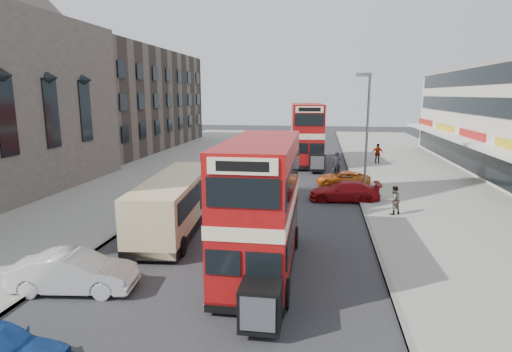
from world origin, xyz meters
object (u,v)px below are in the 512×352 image
Objects in this scene: pedestrian_near at (394,200)px; cyclist at (336,171)px; coach at (176,201)px; car_right_a at (344,191)px; pedestrian_far at (377,153)px; street_lamp at (366,124)px; bus_main at (261,205)px; car_right_b at (343,179)px; car_left_front at (74,272)px; bus_second at (307,134)px.

cyclist is at bearing -103.53° from pedestrian_near.
coach is 2.14× the size of car_right_a.
street_lamp is at bearing -100.09° from pedestrian_far.
cyclist is at bearing -101.33° from bus_main.
coach is 14.52m from car_right_b.
bus_main is 16.35m from car_right_b.
bus_main is 6.99m from car_left_front.
bus_main is 4.74× the size of pedestrian_far.
car_left_front is at bearing 24.22° from bus_main.
bus_main reaches higher than pedestrian_near.
cyclist is (2.70, -7.59, -2.21)m from bus_second.
street_lamp is 1.93× the size of car_left_front.
bus_main reaches higher than car_right_a.
car_right_a is at bearing -41.99° from car_left_front.
car_left_front is at bearing 11.87° from pedestrian_near.
street_lamp reaches higher than car_left_front.
car_right_b is at bearing -102.14° from pedestrian_near.
pedestrian_far is at bearing 163.53° from car_right_a.
car_left_front is (-6.11, -2.81, -1.90)m from bus_main.
coach is 11.19m from car_right_a.
car_left_front is at bearing -123.98° from street_lamp.
street_lamp is 5.10m from car_right_a.
pedestrian_near is 18.08m from pedestrian_far.
street_lamp reaches higher than bus_second.
coach is 2.38× the size of car_right_b.
coach is (-5.72, -21.20, -1.51)m from bus_second.
bus_main is 10.42m from pedestrian_near.
bus_main is 18.30m from cyclist.
car_left_front is 32.08m from pedestrian_far.
bus_main reaches higher than cyclist.
bus_main is at bearing -46.23° from coach.
pedestrian_near is 0.86× the size of pedestrian_far.
coach is 5.88× the size of pedestrian_near.
street_lamp is 4.80m from car_right_b.
bus_second is 18.27m from pedestrian_near.
bus_second is 10.48m from car_right_b.
bus_main is 3.94× the size of cyclist.
car_right_b is (3.11, -9.71, -2.42)m from bus_second.
car_right_a is at bearing -85.56° from cyclist.
bus_second is 1.08× the size of coach.
car_right_b is (9.96, 18.57, -0.14)m from car_left_front.
cyclist is at bearing -163.65° from car_right_b.
cyclist reaches higher than car_right_b.
bus_second reaches higher than car_right_b.
car_right_b is (8.83, 11.49, -0.91)m from coach.
pedestrian_near is 10.11m from cyclist.
pedestrian_near is at bearing 22.88° from car_right_b.
car_right_b is at bearing 46.89° from coach.
bus_second is at bearing -170.06° from car_right_a.
bus_second reaches higher than car_left_front.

